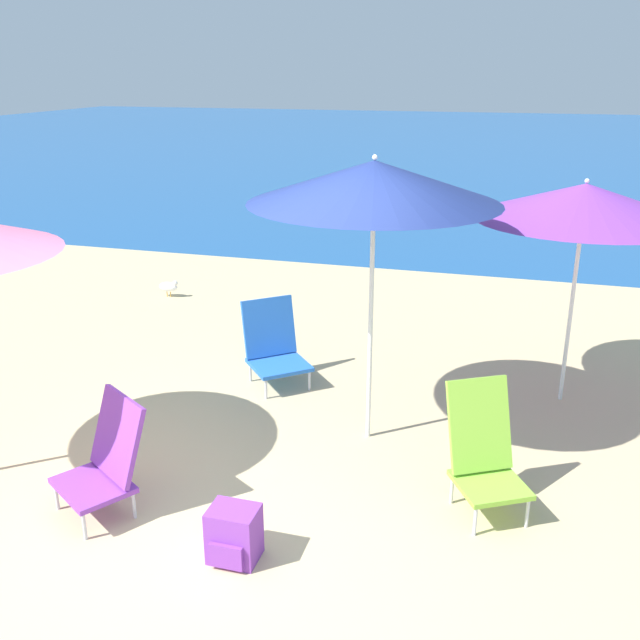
% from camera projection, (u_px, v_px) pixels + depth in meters
% --- Properties ---
extents(ground_plane, '(60.00, 60.00, 0.00)m').
position_uv_depth(ground_plane, '(215.00, 515.00, 4.82)').
color(ground_plane, '#D1BA89').
extents(sea_water, '(60.00, 40.00, 0.01)m').
position_uv_depth(sea_water, '(483.00, 142.00, 28.77)').
color(sea_water, '#1E5699').
rests_on(sea_water, ground).
extents(beach_umbrella_purple, '(1.84, 1.84, 2.00)m').
position_uv_depth(beach_umbrella_purple, '(585.00, 202.00, 5.90)').
color(beach_umbrella_purple, white).
rests_on(beach_umbrella_purple, ground).
extents(beach_umbrella_navy, '(1.88, 1.88, 2.27)m').
position_uv_depth(beach_umbrella_navy, '(374.00, 182.00, 5.16)').
color(beach_umbrella_navy, white).
rests_on(beach_umbrella_navy, ground).
extents(beach_chair_purple, '(0.71, 0.71, 0.79)m').
position_uv_depth(beach_chair_purple, '(107.00, 458.00, 4.78)').
color(beach_chair_purple, silver).
rests_on(beach_chair_purple, ground).
extents(beach_chair_lime, '(0.65, 0.70, 0.88)m').
position_uv_depth(beach_chair_lime, '(484.00, 450.00, 4.80)').
color(beach_chair_lime, silver).
rests_on(beach_chair_lime, ground).
extents(beach_chair_blue, '(0.76, 0.77, 0.79)m').
position_uv_depth(beach_chair_blue, '(274.00, 345.00, 6.77)').
color(beach_chair_blue, silver).
rests_on(beach_chair_blue, ground).
extents(backpack_purple, '(0.30, 0.27, 0.35)m').
position_uv_depth(backpack_purple, '(234.00, 535.00, 4.34)').
color(backpack_purple, purple).
rests_on(backpack_purple, ground).
extents(seagull, '(0.27, 0.11, 0.23)m').
position_uv_depth(seagull, '(169.00, 287.00, 9.35)').
color(seagull, gold).
rests_on(seagull, ground).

